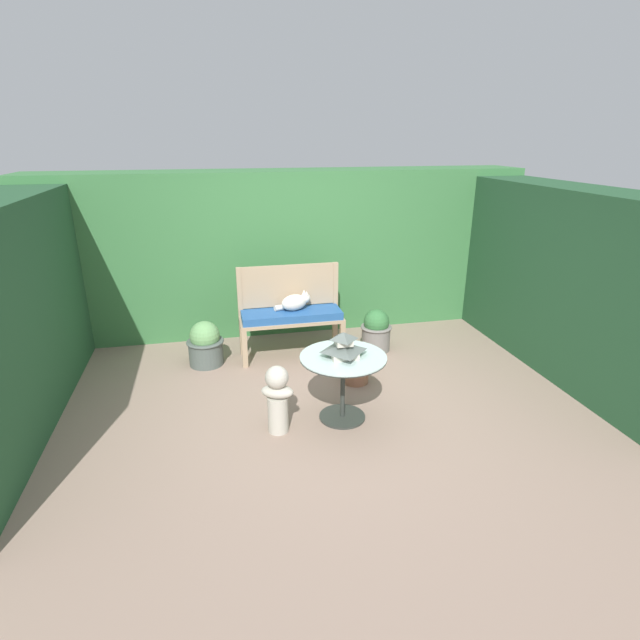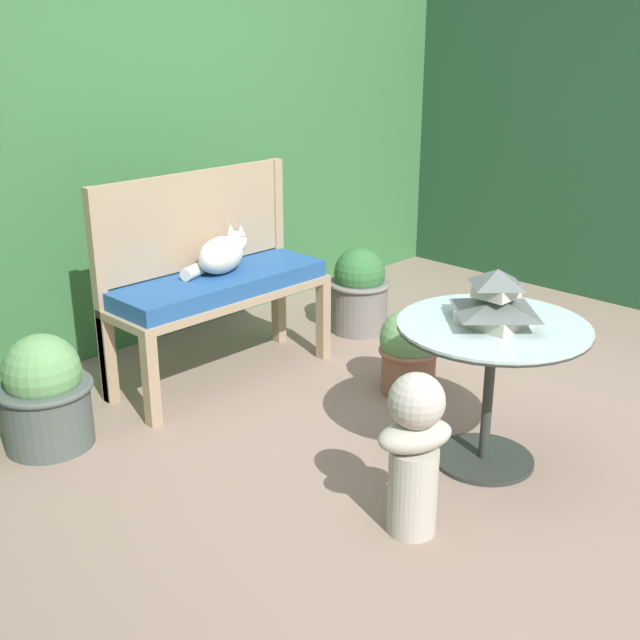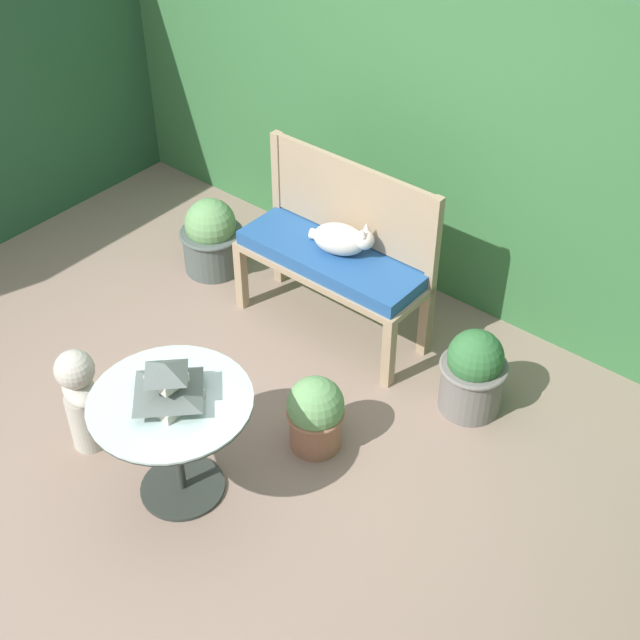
{
  "view_description": "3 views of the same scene",
  "coord_description": "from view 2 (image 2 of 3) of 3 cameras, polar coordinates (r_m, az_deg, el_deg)",
  "views": [
    {
      "loc": [
        -0.98,
        -4.3,
        2.51
      ],
      "look_at": [
        0.12,
        0.71,
        0.61
      ],
      "focal_mm": 28.0,
      "sensor_mm": 36.0,
      "label": 1
    },
    {
      "loc": [
        -2.57,
        -1.97,
        1.78
      ],
      "look_at": [
        0.03,
        0.58,
        0.44
      ],
      "focal_mm": 45.0,
      "sensor_mm": 36.0,
      "label": 2
    },
    {
      "loc": [
        2.56,
        -2.19,
        3.58
      ],
      "look_at": [
        0.17,
        0.7,
        0.5
      ],
      "focal_mm": 50.0,
      "sensor_mm": 36.0,
      "label": 3
    }
  ],
  "objects": [
    {
      "name": "garden_bench",
      "position": [
        4.18,
        -7.1,
        1.96
      ],
      "size": [
        1.21,
        0.43,
        0.57
      ],
      "color": "tan",
      "rests_on": "ground"
    },
    {
      "name": "patio_table",
      "position": [
        3.39,
        12.09,
        -2.38
      ],
      "size": [
        0.79,
        0.79,
        0.64
      ],
      "color": "#2D332D",
      "rests_on": "ground"
    },
    {
      "name": "foliage_hedge_back",
      "position": [
        5.02,
        -14.56,
        11.22
      ],
      "size": [
        6.4,
        0.77,
        2.09
      ],
      "primitive_type": "cube",
      "color": "#38703D",
      "rests_on": "ground"
    },
    {
      "name": "ground",
      "position": [
        3.7,
        6.18,
        -8.68
      ],
      "size": [
        30.0,
        30.0,
        0.0
      ],
      "primitive_type": "plane",
      "color": "gray"
    },
    {
      "name": "cat",
      "position": [
        4.18,
        -7.01,
        4.68
      ],
      "size": [
        0.44,
        0.28,
        0.22
      ],
      "rotation": [
        0.0,
        0.0,
        0.32
      ],
      "color": "silver",
      "rests_on": "garden_bench"
    },
    {
      "name": "potted_plant_bench_right",
      "position": [
        4.1,
        6.35,
        -2.2
      ],
      "size": [
        0.31,
        0.31,
        0.45
      ],
      "color": "#9E664C",
      "rests_on": "ground"
    },
    {
      "name": "bench_backrest",
      "position": [
        4.25,
        -8.91,
        6.1
      ],
      "size": [
        1.21,
        0.06,
        1.08
      ],
      "color": "tan",
      "rests_on": "ground"
    },
    {
      "name": "pagoda_birdhouse",
      "position": [
        3.31,
        12.38,
        1.34
      ],
      "size": [
        0.32,
        0.32,
        0.23
      ],
      "color": "beige",
      "rests_on": "patio_table"
    },
    {
      "name": "potted_plant_patio_mid",
      "position": [
        4.9,
        2.81,
        2.07
      ],
      "size": [
        0.38,
        0.38,
        0.52
      ],
      "color": "slate",
      "rests_on": "ground"
    },
    {
      "name": "potted_plant_table_far",
      "position": [
        3.76,
        -18.98,
        -5.03
      ],
      "size": [
        0.43,
        0.43,
        0.53
      ],
      "color": "#4C5651",
      "rests_on": "ground"
    },
    {
      "name": "garden_bust",
      "position": [
        2.95,
        6.73,
        -9.1
      ],
      "size": [
        0.33,
        0.26,
        0.64
      ],
      "rotation": [
        0.0,
        0.0,
        -0.39
      ],
      "color": "#B7B2A3",
      "rests_on": "ground"
    }
  ]
}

